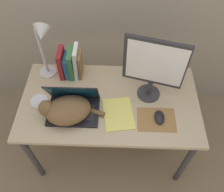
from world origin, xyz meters
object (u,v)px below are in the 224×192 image
at_px(desk_lamp, 43,42).
at_px(book_row, 70,64).
at_px(laptop, 73,106).
at_px(notepad, 118,114).
at_px(computer_mouse, 159,117).
at_px(cd_disc, 39,101).
at_px(cat, 66,110).
at_px(external_monitor, 154,67).

bearing_deg(desk_lamp, book_row, 8.16).
distance_m(laptop, notepad, 0.31).
xyz_separation_m(computer_mouse, cd_disc, (-0.83, 0.12, -0.02)).
bearing_deg(desk_lamp, laptop, -55.86).
distance_m(cat, computer_mouse, 0.61).
bearing_deg(external_monitor, cd_disc, -173.52).
xyz_separation_m(laptop, notepad, (0.30, -0.03, -0.04)).
xyz_separation_m(desk_lamp, cd_disc, (-0.05, -0.24, -0.32)).
height_order(cat, notepad, cat).
distance_m(computer_mouse, cd_disc, 0.84).
distance_m(laptop, cat, 0.07).
bearing_deg(notepad, book_row, 135.54).
height_order(cat, external_monitor, external_monitor).
distance_m(cat, external_monitor, 0.62).
bearing_deg(book_row, desk_lamp, -171.84).
bearing_deg(laptop, cat, -122.24).
distance_m(book_row, cd_disc, 0.35).
xyz_separation_m(laptop, cat, (-0.03, -0.05, 0.03)).
relative_size(laptop, cat, 0.81).
distance_m(cat, cd_disc, 0.26).
bearing_deg(cat, desk_lamp, 115.65).
relative_size(laptop, external_monitor, 0.70).
distance_m(book_row, desk_lamp, 0.26).
relative_size(computer_mouse, book_row, 0.42).
bearing_deg(computer_mouse, cd_disc, 171.83).
xyz_separation_m(external_monitor, cd_disc, (-0.77, -0.09, -0.27)).
relative_size(external_monitor, computer_mouse, 4.50).
bearing_deg(desk_lamp, cat, -64.35).
relative_size(cat, computer_mouse, 3.90).
bearing_deg(cd_disc, laptop, -14.10).
distance_m(laptop, computer_mouse, 0.57).
relative_size(laptop, notepad, 1.19).
bearing_deg(cat, notepad, 4.74).
bearing_deg(cat, external_monitor, 20.61).
xyz_separation_m(computer_mouse, book_row, (-0.63, 0.38, 0.09)).
distance_m(cat, book_row, 0.38).
bearing_deg(cat, laptop, 57.76).
relative_size(external_monitor, notepad, 1.71).
bearing_deg(computer_mouse, external_monitor, 105.88).
relative_size(book_row, notepad, 0.90).
xyz_separation_m(computer_mouse, desk_lamp, (-0.78, 0.36, 0.30)).
height_order(cat, computer_mouse, cat).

